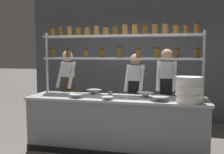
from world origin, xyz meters
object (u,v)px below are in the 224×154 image
object	(u,v)px
prep_bowl_near_left	(76,96)
prep_bowl_center_back	(107,98)
chef_center	(135,90)
container_stack	(189,90)
prep_bowl_near_right	(94,92)
serving_cup_front	(110,93)
spice_shelf_unit	(120,47)
prep_bowl_center_front	(160,99)
chef_left	(68,86)
prep_bowl_far_left	(145,95)
chef_right	(166,88)

from	to	relation	value
prep_bowl_near_left	prep_bowl_center_back	xyz separation A→B (m)	(0.55, -0.07, -0.01)
chef_center	container_stack	xyz separation A→B (m)	(0.93, -0.86, 0.17)
prep_bowl_near_right	prep_bowl_center_back	bearing A→B (deg)	-53.75
prep_bowl_center_back	serving_cup_front	world-z (taller)	serving_cup_front
spice_shelf_unit	chef_center	xyz separation A→B (m)	(0.23, 0.34, -0.83)
prep_bowl_near_right	prep_bowl_center_front	bearing A→B (deg)	-20.30
spice_shelf_unit	prep_bowl_center_back	size ratio (longest dim) A/B	15.26
serving_cup_front	chef_left	bearing A→B (deg)	152.18
serving_cup_front	prep_bowl_near_left	bearing A→B (deg)	-147.80
chef_left	prep_bowl_far_left	bearing A→B (deg)	-3.12
chef_center	prep_bowl_near_right	bearing A→B (deg)	-141.89
chef_center	prep_bowl_center_front	distance (m)	0.98
chef_left	container_stack	xyz separation A→B (m)	(2.33, -0.87, 0.12)
chef_center	prep_bowl_near_left	distance (m)	1.23
prep_bowl_center_back	container_stack	bearing A→B (deg)	3.00
chef_left	chef_right	world-z (taller)	chef_right
chef_center	prep_bowl_near_left	size ratio (longest dim) A/B	6.87
spice_shelf_unit	chef_center	size ratio (longest dim) A/B	1.77
prep_bowl_near_right	chef_right	bearing A→B (deg)	14.02
chef_left	prep_bowl_near_left	xyz separation A→B (m)	(0.52, -0.87, -0.04)
chef_left	container_stack	size ratio (longest dim) A/B	4.31
chef_center	serving_cup_front	xyz separation A→B (m)	(-0.37, -0.54, 0.01)
chef_left	serving_cup_front	xyz separation A→B (m)	(1.03, -0.54, -0.03)
chef_center	chef_right	xyz separation A→B (m)	(0.59, -0.07, 0.06)
container_stack	chef_right	bearing A→B (deg)	113.15
spice_shelf_unit	chef_right	xyz separation A→B (m)	(0.82, 0.26, -0.76)
chef_right	prep_bowl_near_left	bearing A→B (deg)	-150.21
chef_left	spice_shelf_unit	bearing A→B (deg)	-0.94
prep_bowl_far_left	chef_center	bearing A→B (deg)	114.58
chef_right	prep_bowl_near_right	distance (m)	1.35
spice_shelf_unit	prep_bowl_near_right	distance (m)	0.96
prep_bowl_near_left	prep_bowl_center_back	world-z (taller)	prep_bowl_near_left
prep_bowl_center_front	serving_cup_front	bearing A→B (deg)	160.44
spice_shelf_unit	prep_bowl_far_left	distance (m)	0.97
chef_center	chef_right	distance (m)	0.60
prep_bowl_center_front	prep_bowl_center_back	world-z (taller)	prep_bowl_center_front
container_stack	prep_bowl_near_right	size ratio (longest dim) A/B	1.45
serving_cup_front	chef_right	bearing A→B (deg)	25.93
chef_right	prep_bowl_center_back	xyz separation A→B (m)	(-0.92, -0.86, -0.07)
spice_shelf_unit	prep_bowl_center_back	bearing A→B (deg)	-99.38
serving_cup_front	prep_bowl_center_back	bearing A→B (deg)	-83.89
chef_center	serving_cup_front	size ratio (longest dim) A/B	20.49
prep_bowl_center_back	serving_cup_front	distance (m)	0.39
prep_bowl_far_left	prep_bowl_near_right	bearing A→B (deg)	171.50
prep_bowl_center_back	prep_bowl_near_right	size ratio (longest dim) A/B	0.70
prep_bowl_center_back	spice_shelf_unit	bearing A→B (deg)	80.62
prep_bowl_center_back	prep_bowl_near_right	xyz separation A→B (m)	(-0.39, 0.53, 0.01)
container_stack	prep_bowl_near_left	size ratio (longest dim) A/B	1.65
chef_left	prep_bowl_near_right	size ratio (longest dim) A/B	6.24
serving_cup_front	prep_bowl_near_right	bearing A→B (deg)	157.90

